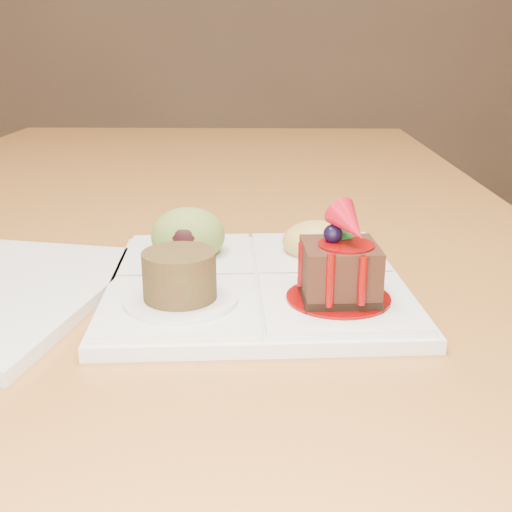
{
  "coord_description": "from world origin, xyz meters",
  "views": [
    {
      "loc": [
        0.16,
        -0.84,
        0.97
      ],
      "look_at": [
        0.14,
        -0.28,
        0.79
      ],
      "focal_mm": 45.0,
      "sensor_mm": 36.0,
      "label": 1
    }
  ],
  "objects": [
    {
      "name": "dining_table",
      "position": [
        0.0,
        0.0,
        0.68
      ],
      "size": [
        1.0,
        1.8,
        0.75
      ],
      "color": "#A06429",
      "rests_on": "ground"
    },
    {
      "name": "sampler_plate",
      "position": [
        0.14,
        -0.27,
        0.77
      ],
      "size": [
        0.29,
        0.29,
        0.1
      ],
      "rotation": [
        0.0,
        0.0,
        0.07
      ],
      "color": "silver",
      "rests_on": "dining_table"
    }
  ]
}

